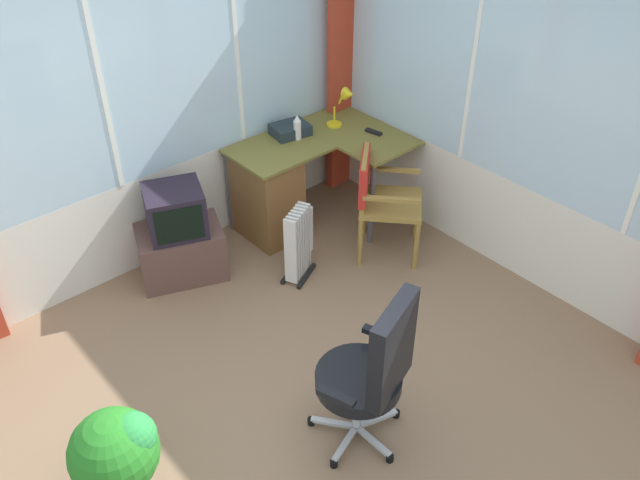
% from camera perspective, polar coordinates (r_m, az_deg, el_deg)
% --- Properties ---
extents(ground, '(5.41, 5.13, 0.06)m').
position_cam_1_polar(ground, '(4.28, -1.37, -15.66)').
color(ground, '#84654C').
extents(north_window_panel, '(4.41, 0.07, 2.61)m').
position_cam_1_polar(north_window_panel, '(4.90, -17.84, 9.98)').
color(north_window_panel, silver).
rests_on(north_window_panel, ground).
extents(east_window_panel, '(0.07, 4.13, 2.61)m').
position_cam_1_polar(east_window_panel, '(4.86, 19.27, 9.39)').
color(east_window_panel, silver).
rests_on(east_window_panel, ground).
extents(curtain_corner, '(0.29, 0.09, 2.51)m').
position_cam_1_polar(curtain_corner, '(5.89, 1.90, 15.55)').
color(curtain_corner, '#B33822').
rests_on(curtain_corner, ground).
extents(desk, '(1.35, 1.01, 0.77)m').
position_cam_1_polar(desk, '(5.54, -3.92, 4.39)').
color(desk, olive).
rests_on(desk, ground).
extents(desk_lamp, '(0.23, 0.19, 0.34)m').
position_cam_1_polar(desk_lamp, '(5.69, 2.19, 11.81)').
color(desk_lamp, yellow).
rests_on(desk_lamp, desk).
extents(tv_remote, '(0.07, 0.16, 0.02)m').
position_cam_1_polar(tv_remote, '(5.65, 4.62, 9.23)').
color(tv_remote, black).
rests_on(tv_remote, desk).
extents(spray_bottle, '(0.06, 0.06, 0.22)m').
position_cam_1_polar(spray_bottle, '(5.50, -1.96, 9.63)').
color(spray_bottle, silver).
rests_on(spray_bottle, desk).
extents(paper_tray, '(0.33, 0.28, 0.09)m').
position_cam_1_polar(paper_tray, '(5.60, -2.57, 9.44)').
color(paper_tray, '#202C32').
rests_on(paper_tray, desk).
extents(wooden_armchair, '(0.68, 0.68, 0.88)m').
position_cam_1_polar(wooden_armchair, '(5.25, 4.88, 4.21)').
color(wooden_armchair, olive).
rests_on(wooden_armchair, ground).
extents(office_chair, '(0.63, 0.56, 1.09)m').
position_cam_1_polar(office_chair, '(3.74, 4.60, -10.93)').
color(office_chair, '#B7B7BF').
rests_on(office_chair, ground).
extents(tv_on_stand, '(0.76, 0.65, 0.78)m').
position_cam_1_polar(tv_on_stand, '(5.20, -11.97, 0.15)').
color(tv_on_stand, brown).
rests_on(tv_on_stand, ground).
extents(space_heater, '(0.37, 0.29, 0.61)m').
position_cam_1_polar(space_heater, '(5.10, -1.79, -0.18)').
color(space_heater, silver).
rests_on(space_heater, ground).
extents(potted_plant, '(0.48, 0.48, 0.59)m').
position_cam_1_polar(potted_plant, '(3.87, -17.01, -17.03)').
color(potted_plant, silver).
rests_on(potted_plant, ground).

